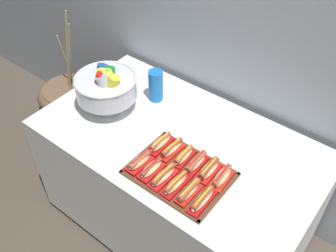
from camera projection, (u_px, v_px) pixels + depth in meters
name	position (u px, v px, depth m)	size (l,w,h in m)	color
ground_plane	(176.00, 221.00, 2.63)	(10.00, 10.00, 0.00)	#4C4238
back_wall	(240.00, 16.00, 2.05)	(6.00, 0.10, 2.60)	#9EA8B2
buffet_table	(177.00, 183.00, 2.35)	(1.56, 0.88, 0.80)	white
floor_vase	(74.00, 120.00, 2.96)	(0.53, 0.53, 1.15)	brown
serving_tray	(180.00, 174.00, 1.90)	(0.48, 0.36, 0.01)	#56331E
hot_dog_0	(140.00, 162.00, 1.92)	(0.07, 0.15, 0.06)	red
hot_dog_1	(151.00, 169.00, 1.88)	(0.07, 0.15, 0.06)	red
hot_dog_2	(163.00, 176.00, 1.85)	(0.07, 0.17, 0.06)	red
hot_dog_3	(176.00, 184.00, 1.82)	(0.06, 0.17, 0.06)	#B21414
hot_dog_4	(189.00, 191.00, 1.78)	(0.06, 0.16, 0.06)	red
hot_dog_5	(202.00, 200.00, 1.75)	(0.06, 0.18, 0.06)	#B21414
hot_dog_6	(160.00, 143.00, 2.01)	(0.07, 0.17, 0.06)	#B21414
hot_dog_7	(172.00, 149.00, 1.98)	(0.07, 0.16, 0.06)	red
hot_dog_8	(184.00, 156.00, 1.95)	(0.07, 0.15, 0.06)	#B21414
hot_dog_9	(196.00, 163.00, 1.91)	(0.06, 0.16, 0.06)	#B21414
hot_dog_10	(209.00, 170.00, 1.88)	(0.07, 0.16, 0.06)	red
hot_dog_11	(222.00, 177.00, 1.84)	(0.07, 0.16, 0.06)	red
punch_bowl	(106.00, 86.00, 2.17)	(0.35, 0.35, 0.27)	silver
cup_stack	(156.00, 85.00, 2.27)	(0.09, 0.09, 0.20)	blue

